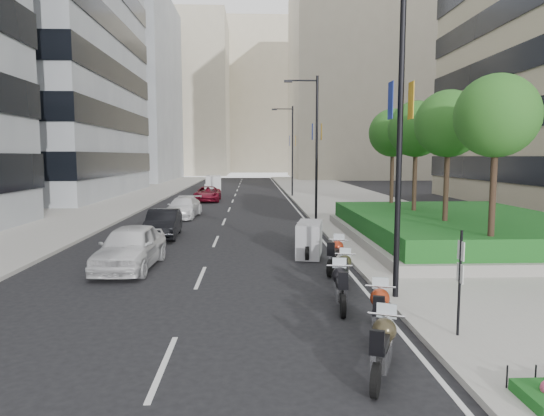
{
  "coord_description": "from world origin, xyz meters",
  "views": [
    {
      "loc": [
        0.25,
        -12.19,
        4.1
      ],
      "look_at": [
        1.07,
        7.35,
        2.0
      ],
      "focal_mm": 32.0,
      "sensor_mm": 36.0,
      "label": 1
    }
  ],
  "objects": [
    {
      "name": "motorcycle_5",
      "position": [
        2.61,
        7.31,
        0.7
      ],
      "size": [
        1.36,
        2.45,
        1.41
      ],
      "rotation": [
        0.0,
        0.0,
        1.38
      ],
      "color": "black",
      "rests_on": "ground"
    },
    {
      "name": "motorcycle_3",
      "position": [
        3.14,
        2.59,
        0.53
      ],
      "size": [
        0.72,
        1.95,
        0.99
      ],
      "rotation": [
        0.0,
        0.0,
        1.34
      ],
      "color": "black",
      "rests_on": "ground"
    },
    {
      "name": "building_cream_centre",
      "position": [
        2.0,
        120.0,
        19.0
      ],
      "size": [
        30.0,
        24.0,
        38.0
      ],
      "primitive_type": "cube",
      "color": "#B7AD93",
      "rests_on": "ground"
    },
    {
      "name": "tree_3",
      "position": [
        8.5,
        16.0,
        5.42
      ],
      "size": [
        2.8,
        2.8,
        6.3
      ],
      "color": "#332319",
      "rests_on": "planter"
    },
    {
      "name": "sidewalk_right",
      "position": [
        9.0,
        30.0,
        0.07
      ],
      "size": [
        10.0,
        100.0,
        0.15
      ],
      "primitive_type": "cube",
      "color": "#9E9B93",
      "rests_on": "ground"
    },
    {
      "name": "sidewalk_left",
      "position": [
        -12.0,
        30.0,
        0.07
      ],
      "size": [
        8.0,
        100.0,
        0.15
      ],
      "primitive_type": "cube",
      "color": "#9E9B93",
      "rests_on": "ground"
    },
    {
      "name": "car_a",
      "position": [
        -4.19,
        5.4,
        0.8
      ],
      "size": [
        2.08,
        4.78,
        1.61
      ],
      "primitive_type": "imported",
      "rotation": [
        0.0,
        0.0,
        -0.04
      ],
      "color": "silver",
      "rests_on": "ground"
    },
    {
      "name": "building_cream_left",
      "position": [
        -18.0,
        100.0,
        17.0
      ],
      "size": [
        26.0,
        24.0,
        34.0
      ],
      "primitive_type": "cube",
      "color": "#B7AD93",
      "rests_on": "ground"
    },
    {
      "name": "tree_2",
      "position": [
        8.5,
        12.0,
        5.42
      ],
      "size": [
        2.8,
        2.8,
        6.3
      ],
      "color": "#332319",
      "rests_on": "planter"
    },
    {
      "name": "parking_sign",
      "position": [
        4.8,
        -2.0,
        1.46
      ],
      "size": [
        0.06,
        0.32,
        2.5
      ],
      "color": "black",
      "rests_on": "ground"
    },
    {
      "name": "planter",
      "position": [
        10.0,
        10.0,
        0.35
      ],
      "size": [
        10.0,
        14.0,
        0.4
      ],
      "primitive_type": "cube",
      "color": "gray",
      "rests_on": "sidewalk_right"
    },
    {
      "name": "tree_1",
      "position": [
        8.5,
        8.0,
        5.42
      ],
      "size": [
        2.8,
        2.8,
        6.3
      ],
      "color": "#332319",
      "rests_on": "planter"
    },
    {
      "name": "ground",
      "position": [
        0.0,
        0.0,
        0.0
      ],
      "size": [
        160.0,
        160.0,
        0.0
      ],
      "primitive_type": "plane",
      "color": "black",
      "rests_on": "ground"
    },
    {
      "name": "delivery_van",
      "position": [
        -4.17,
        43.68,
        0.87
      ],
      "size": [
        2.02,
        4.57,
        1.87
      ],
      "rotation": [
        0.0,
        0.0,
        0.08
      ],
      "color": "silver",
      "rests_on": "ground"
    },
    {
      "name": "lamp_post_0",
      "position": [
        4.14,
        1.0,
        5.07
      ],
      "size": [
        2.34,
        0.45,
        9.0
      ],
      "color": "black",
      "rests_on": "ground"
    },
    {
      "name": "motorcycle_0",
      "position": [
        2.66,
        -3.64,
        0.57
      ],
      "size": [
        1.01,
        2.01,
        1.06
      ],
      "rotation": [
        0.0,
        0.0,
        1.17
      ],
      "color": "black",
      "rests_on": "ground"
    },
    {
      "name": "motorcycle_4",
      "position": [
        3.22,
        4.63,
        0.58
      ],
      "size": [
        1.02,
        2.07,
        1.09
      ],
      "rotation": [
        0.0,
        0.0,
        1.18
      ],
      "color": "black",
      "rests_on": "ground"
    },
    {
      "name": "lamp_post_2",
      "position": [
        4.14,
        36.0,
        5.07
      ],
      "size": [
        2.34,
        0.45,
        9.0
      ],
      "color": "black",
      "rests_on": "ground"
    },
    {
      "name": "building_grey_far",
      "position": [
        -24.0,
        70.0,
        15.0
      ],
      "size": [
        22.0,
        26.0,
        30.0
      ],
      "primitive_type": "cube",
      "color": "gray",
      "rests_on": "ground"
    },
    {
      "name": "lamp_post_1",
      "position": [
        4.14,
        18.0,
        5.07
      ],
      "size": [
        2.34,
        0.45,
        9.0
      ],
      "color": "black",
      "rests_on": "ground"
    },
    {
      "name": "motorcycle_1",
      "position": [
        3.15,
        -1.57,
        0.56
      ],
      "size": [
        0.85,
        2.06,
        1.05
      ],
      "rotation": [
        0.0,
        0.0,
        1.28
      ],
      "color": "black",
      "rests_on": "ground"
    },
    {
      "name": "tree_0",
      "position": [
        8.5,
        4.0,
        5.42
      ],
      "size": [
        2.8,
        2.8,
        6.3
      ],
      "color": "#332319",
      "rests_on": "planter"
    },
    {
      "name": "motorcycle_2",
      "position": [
        2.65,
        0.51,
        0.57
      ],
      "size": [
        0.72,
        2.16,
        1.07
      ],
      "rotation": [
        0.0,
        0.0,
        1.47
      ],
      "color": "black",
      "rests_on": "ground"
    },
    {
      "name": "hedge",
      "position": [
        10.0,
        10.0,
        0.95
      ],
      "size": [
        9.4,
        13.4,
        0.8
      ],
      "primitive_type": "cube",
      "color": "#154A1A",
      "rests_on": "planter"
    },
    {
      "name": "car_d",
      "position": [
        -3.77,
        31.95,
        0.67
      ],
      "size": [
        2.28,
        4.87,
        1.35
      ],
      "primitive_type": "imported",
      "rotation": [
        0.0,
        0.0,
        0.01
      ],
      "color": "maroon",
      "rests_on": "ground"
    },
    {
      "name": "building_cream_right",
      "position": [
        22.0,
        80.0,
        18.0
      ],
      "size": [
        28.0,
        24.0,
        36.0
      ],
      "primitive_type": "cube",
      "color": "#B7AD93",
      "rests_on": "ground"
    },
    {
      "name": "car_c",
      "position": [
        -4.32,
        20.18,
        0.68
      ],
      "size": [
        2.27,
        4.82,
        1.36
      ],
      "primitive_type": "imported",
      "rotation": [
        0.0,
        0.0,
        -0.08
      ],
      "color": "white",
      "rests_on": "ground"
    },
    {
      "name": "lane_centre",
      "position": [
        -1.5,
        30.0,
        0.01
      ],
      "size": [
        0.12,
        100.0,
        0.01
      ],
      "primitive_type": "cube",
      "color": "silver",
      "rests_on": "ground"
    },
    {
      "name": "motorcycle_6",
      "position": [
        2.55,
        9.54,
        0.55
      ],
      "size": [
        0.84,
        2.02,
        1.03
      ],
      "rotation": [
        0.0,
        0.0,
        1.28
      ],
      "color": "black",
      "rests_on": "ground"
    },
    {
      "name": "lane_edge",
      "position": [
        3.7,
        30.0,
        0.01
      ],
      "size": [
        0.12,
        100.0,
        0.01
      ],
      "primitive_type": "cube",
      "color": "silver",
      "rests_on": "ground"
    },
    {
      "name": "car_b",
      "position": [
        -4.23,
        12.23,
        0.71
      ],
      "size": [
        1.69,
        4.35,
        1.41
      ],
      "primitive_type": "imported",
      "rotation": [
        0.0,
        0.0,
        0.05
      ],
      "color": "black",
      "rests_on": "ground"
    }
  ]
}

